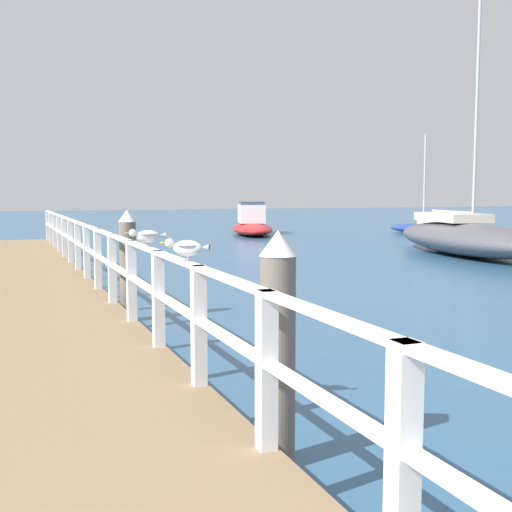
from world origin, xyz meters
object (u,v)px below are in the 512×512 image
(dock_piling_far, at_px, (128,265))
(boat_2, at_px, (465,237))
(boat_0, at_px, (252,224))
(dock_piling_near, at_px, (278,348))
(boat_1, at_px, (428,228))
(seagull_foreground, at_px, (187,247))
(seagull_background, at_px, (147,236))

(dock_piling_far, bearing_deg, boat_2, 29.17)
(dock_piling_far, bearing_deg, boat_0, 63.33)
(dock_piling_near, bearing_deg, boat_1, 51.17)
(boat_0, xyz_separation_m, boat_1, (8.33, -3.54, -0.21))
(seagull_foreground, bearing_deg, boat_1, -6.65)
(dock_piling_near, relative_size, seagull_background, 3.93)
(dock_piling_near, distance_m, seagull_background, 3.04)
(seagull_foreground, distance_m, boat_2, 18.29)
(seagull_background, relative_size, boat_1, 0.09)
(dock_piling_near, relative_size, boat_0, 0.30)
(boat_0, distance_m, boat_2, 13.28)
(boat_0, distance_m, boat_1, 9.06)
(seagull_foreground, bearing_deg, dock_piling_near, -128.08)
(boat_1, bearing_deg, seagull_background, -148.69)
(dock_piling_near, relative_size, seagull_foreground, 4.48)
(boat_2, bearing_deg, seagull_background, 50.14)
(seagull_foreground, height_order, seagull_background, same)
(dock_piling_near, relative_size, dock_piling_far, 1.00)
(dock_piling_near, xyz_separation_m, dock_piling_far, (0.00, 6.28, 0.00))
(dock_piling_near, distance_m, boat_2, 18.84)
(boat_0, bearing_deg, seagull_background, -97.27)
(boat_1, distance_m, boat_2, 10.88)
(seagull_background, distance_m, boat_1, 27.59)
(dock_piling_near, xyz_separation_m, seagull_background, (-0.39, 2.92, 0.71))
(dock_piling_far, relative_size, boat_0, 0.30)
(seagull_background, relative_size, boat_2, 0.05)
(boat_1, bearing_deg, dock_piling_near, -144.24)
(boat_2, bearing_deg, seagull_foreground, 54.35)
(dock_piling_near, height_order, boat_2, boat_2)
(boat_0, bearing_deg, dock_piling_near, -94.14)
(boat_0, relative_size, boat_2, 0.61)
(dock_piling_far, xyz_separation_m, boat_2, (13.06, 7.29, -0.33))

